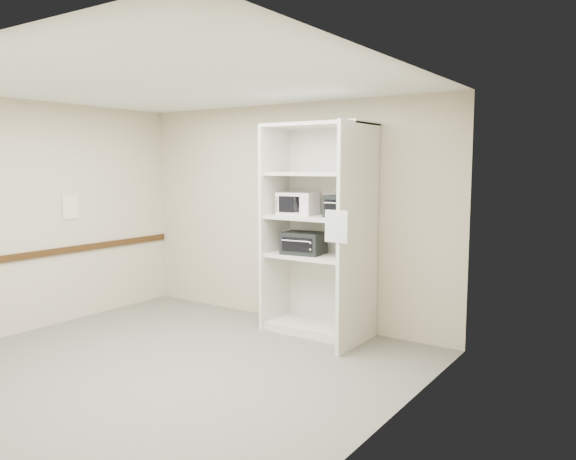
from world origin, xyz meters
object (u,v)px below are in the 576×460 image
Objects in this scene: microwave at (298,204)px; toaster_oven_lower at (304,243)px; toaster_oven_upper at (346,207)px; shelving_unit at (322,237)px.

microwave is 0.47m from toaster_oven_lower.
microwave is 0.94× the size of toaster_oven_lower.
microwave is 0.65m from toaster_oven_upper.
microwave is at bearing 174.53° from shelving_unit.
toaster_oven_lower is at bearing -170.67° from shelving_unit.
toaster_oven_upper reaches higher than toaster_oven_lower.
toaster_oven_lower is (0.13, -0.07, -0.45)m from microwave.
toaster_oven_upper is at bearing -7.19° from microwave.
shelving_unit is 0.51m from microwave.
microwave is (-0.35, 0.03, 0.37)m from shelving_unit.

